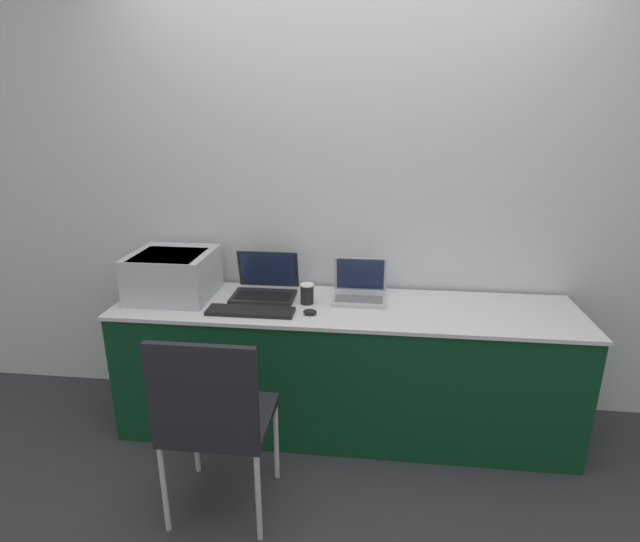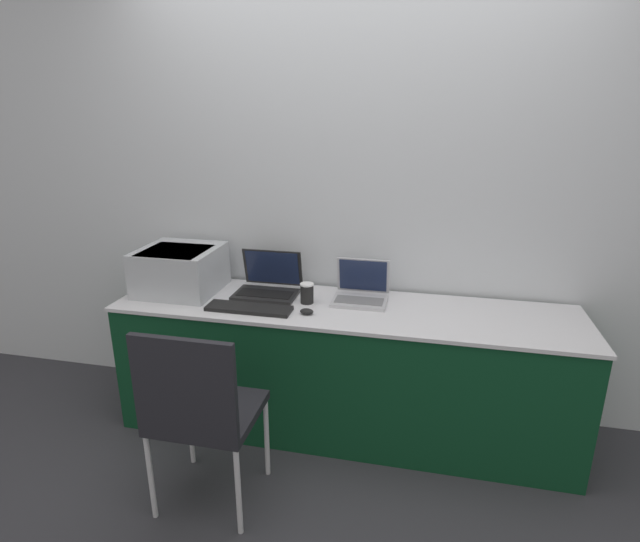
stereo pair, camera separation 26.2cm
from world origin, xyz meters
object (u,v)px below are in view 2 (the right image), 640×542
(laptop_right, at_px, (361,292))
(laptop_left, at_px, (268,284))
(printer, at_px, (180,268))
(coffee_cup, at_px, (307,293))
(mouse, at_px, (307,311))
(chair, at_px, (199,406))
(external_keyboard, at_px, (249,308))

(laptop_right, bearing_deg, laptop_left, -179.44)
(printer, distance_m, laptop_left, 0.51)
(coffee_cup, bearing_deg, laptop_right, 20.18)
(laptop_right, distance_m, mouse, 0.35)
(laptop_right, height_order, chair, laptop_right)
(laptop_right, relative_size, coffee_cup, 2.65)
(laptop_right, height_order, coffee_cup, laptop_right)
(laptop_left, relative_size, coffee_cup, 3.16)
(laptop_left, distance_m, laptop_right, 0.52)
(printer, relative_size, laptop_left, 1.24)
(laptop_left, height_order, mouse, laptop_left)
(laptop_right, xyz_separation_m, coffee_cup, (-0.28, -0.10, 0.01))
(printer, bearing_deg, chair, -59.12)
(coffee_cup, bearing_deg, mouse, -76.48)
(external_keyboard, bearing_deg, mouse, 2.70)
(external_keyboard, distance_m, mouse, 0.31)
(printer, relative_size, chair, 0.48)
(mouse, bearing_deg, printer, 167.17)
(mouse, bearing_deg, coffee_cup, 103.52)
(laptop_left, distance_m, mouse, 0.38)
(laptop_left, relative_size, mouse, 4.94)
(laptop_right, bearing_deg, coffee_cup, -159.82)
(chair, bearing_deg, laptop_left, 87.34)
(printer, relative_size, coffee_cup, 3.92)
(external_keyboard, height_order, mouse, mouse)
(printer, bearing_deg, external_keyboard, -21.94)
(laptop_left, height_order, laptop_right, laptop_left)
(laptop_right, height_order, external_keyboard, laptop_right)
(external_keyboard, height_order, chair, chair)
(coffee_cup, relative_size, chair, 0.12)
(laptop_left, height_order, coffee_cup, laptop_left)
(mouse, height_order, chair, chair)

